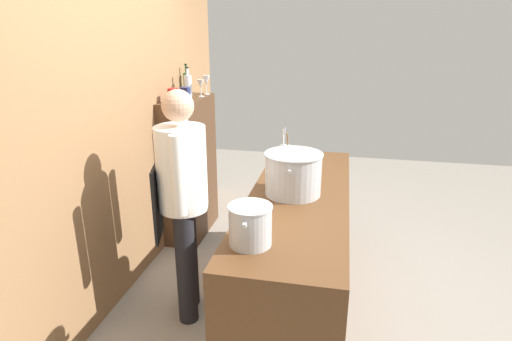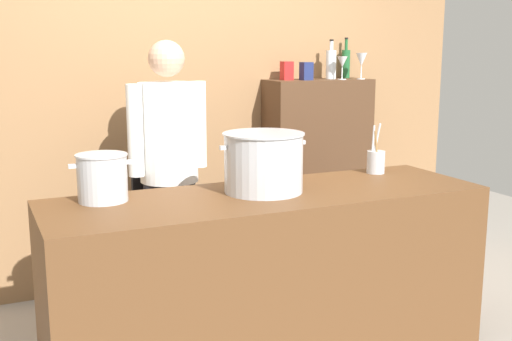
{
  "view_description": "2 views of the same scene",
  "coord_description": "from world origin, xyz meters",
  "px_view_note": "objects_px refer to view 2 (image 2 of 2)",
  "views": [
    {
      "loc": [
        -2.79,
        -0.26,
        2.03
      ],
      "look_at": [
        0.11,
        0.34,
        1.02
      ],
      "focal_mm": 29.48,
      "sensor_mm": 36.0,
      "label": 1
    },
    {
      "loc": [
        -1.34,
        -2.8,
        1.63
      ],
      "look_at": [
        0.12,
        0.41,
        0.93
      ],
      "focal_mm": 44.68,
      "sensor_mm": 36.0,
      "label": 2
    }
  ],
  "objects_px": {
    "wine_glass_tall": "(361,60)",
    "wine_bottle_green": "(346,63)",
    "chef": "(169,160)",
    "spice_tin_navy": "(306,71)",
    "spice_tin_red": "(287,71)",
    "utensil_crock": "(376,161)",
    "wine_glass_short": "(342,63)",
    "stockpot_large": "(264,162)",
    "wine_bottle_clear": "(331,64)",
    "stockpot_small": "(102,178)"
  },
  "relations": [
    {
      "from": "chef",
      "to": "wine_glass_short",
      "type": "height_order",
      "value": "chef"
    },
    {
      "from": "chef",
      "to": "wine_bottle_green",
      "type": "bearing_deg",
      "value": -178.02
    },
    {
      "from": "stockpot_small",
      "to": "wine_bottle_green",
      "type": "relative_size",
      "value": 1.04
    },
    {
      "from": "spice_tin_red",
      "to": "spice_tin_navy",
      "type": "height_order",
      "value": "spice_tin_red"
    },
    {
      "from": "wine_bottle_green",
      "to": "spice_tin_red",
      "type": "xyz_separation_m",
      "value": [
        -0.53,
        -0.07,
        -0.05
      ]
    },
    {
      "from": "chef",
      "to": "wine_glass_tall",
      "type": "xyz_separation_m",
      "value": [
        1.53,
        0.31,
        0.56
      ]
    },
    {
      "from": "spice_tin_red",
      "to": "chef",
      "type": "bearing_deg",
      "value": -156.13
    },
    {
      "from": "wine_bottle_green",
      "to": "stockpot_large",
      "type": "bearing_deg",
      "value": -135.29
    },
    {
      "from": "chef",
      "to": "wine_bottle_green",
      "type": "xyz_separation_m",
      "value": [
        1.53,
        0.52,
        0.54
      ]
    },
    {
      "from": "chef",
      "to": "wine_bottle_clear",
      "type": "height_order",
      "value": "wine_bottle_clear"
    },
    {
      "from": "wine_bottle_clear",
      "to": "stockpot_large",
      "type": "bearing_deg",
      "value": -132.9
    },
    {
      "from": "stockpot_large",
      "to": "spice_tin_red",
      "type": "distance_m",
      "value": 1.43
    },
    {
      "from": "wine_bottle_clear",
      "to": "wine_glass_tall",
      "type": "height_order",
      "value": "wine_bottle_clear"
    },
    {
      "from": "chef",
      "to": "wine_glass_tall",
      "type": "relative_size",
      "value": 8.89
    },
    {
      "from": "wine_bottle_green",
      "to": "spice_tin_red",
      "type": "relative_size",
      "value": 2.3
    },
    {
      "from": "spice_tin_navy",
      "to": "wine_bottle_green",
      "type": "bearing_deg",
      "value": 18.72
    },
    {
      "from": "stockpot_small",
      "to": "wine_glass_short",
      "type": "distance_m",
      "value": 2.14
    },
    {
      "from": "wine_bottle_green",
      "to": "wine_glass_short",
      "type": "xyz_separation_m",
      "value": [
        -0.16,
        -0.2,
        0.01
      ]
    },
    {
      "from": "spice_tin_navy",
      "to": "chef",
      "type": "bearing_deg",
      "value": -161.44
    },
    {
      "from": "stockpot_small",
      "to": "utensil_crock",
      "type": "bearing_deg",
      "value": 1.07
    },
    {
      "from": "stockpot_small",
      "to": "spice_tin_navy",
      "type": "height_order",
      "value": "spice_tin_navy"
    },
    {
      "from": "stockpot_large",
      "to": "utensil_crock",
      "type": "distance_m",
      "value": 0.82
    },
    {
      "from": "wine_bottle_clear",
      "to": "spice_tin_navy",
      "type": "relative_size",
      "value": 2.27
    },
    {
      "from": "stockpot_large",
      "to": "spice_tin_navy",
      "type": "relative_size",
      "value": 3.79
    },
    {
      "from": "stockpot_large",
      "to": "spice_tin_red",
      "type": "height_order",
      "value": "spice_tin_red"
    },
    {
      "from": "utensil_crock",
      "to": "spice_tin_navy",
      "type": "height_order",
      "value": "spice_tin_navy"
    },
    {
      "from": "spice_tin_red",
      "to": "spice_tin_navy",
      "type": "relative_size",
      "value": 1.04
    },
    {
      "from": "stockpot_large",
      "to": "stockpot_small",
      "type": "bearing_deg",
      "value": 170.02
    },
    {
      "from": "wine_glass_tall",
      "to": "wine_bottle_green",
      "type": "bearing_deg",
      "value": 90.03
    },
    {
      "from": "stockpot_large",
      "to": "wine_bottle_green",
      "type": "relative_size",
      "value": 1.59
    },
    {
      "from": "wine_bottle_green",
      "to": "wine_glass_tall",
      "type": "bearing_deg",
      "value": -89.97
    },
    {
      "from": "wine_bottle_green",
      "to": "utensil_crock",
      "type": "bearing_deg",
      "value": -113.09
    },
    {
      "from": "spice_tin_red",
      "to": "wine_glass_short",
      "type": "bearing_deg",
      "value": -19.32
    },
    {
      "from": "wine_glass_tall",
      "to": "spice_tin_red",
      "type": "xyz_separation_m",
      "value": [
        -0.53,
        0.13,
        -0.07
      ]
    },
    {
      "from": "stockpot_small",
      "to": "wine_glass_tall",
      "type": "distance_m",
      "value": 2.28
    },
    {
      "from": "wine_bottle_clear",
      "to": "wine_glass_short",
      "type": "relative_size",
      "value": 1.72
    },
    {
      "from": "stockpot_large",
      "to": "wine_glass_tall",
      "type": "relative_size",
      "value": 2.51
    },
    {
      "from": "utensil_crock",
      "to": "wine_glass_short",
      "type": "height_order",
      "value": "wine_glass_short"
    },
    {
      "from": "chef",
      "to": "spice_tin_navy",
      "type": "xyz_separation_m",
      "value": [
        1.12,
        0.38,
        0.49
      ]
    },
    {
      "from": "spice_tin_red",
      "to": "wine_glass_tall",
      "type": "bearing_deg",
      "value": -14.29
    },
    {
      "from": "wine_glass_tall",
      "to": "spice_tin_red",
      "type": "bearing_deg",
      "value": 165.71
    },
    {
      "from": "utensil_crock",
      "to": "stockpot_large",
      "type": "bearing_deg",
      "value": -168.19
    },
    {
      "from": "chef",
      "to": "utensil_crock",
      "type": "height_order",
      "value": "chef"
    },
    {
      "from": "stockpot_small",
      "to": "spice_tin_red",
      "type": "xyz_separation_m",
      "value": [
        1.5,
        1.03,
        0.44
      ]
    },
    {
      "from": "stockpot_large",
      "to": "utensil_crock",
      "type": "relative_size",
      "value": 1.62
    },
    {
      "from": "spice_tin_navy",
      "to": "utensil_crock",
      "type": "bearing_deg",
      "value": -92.96
    },
    {
      "from": "chef",
      "to": "wine_bottle_green",
      "type": "relative_size",
      "value": 5.62
    },
    {
      "from": "wine_bottle_green",
      "to": "spice_tin_red",
      "type": "height_order",
      "value": "wine_bottle_green"
    },
    {
      "from": "wine_bottle_clear",
      "to": "wine_bottle_green",
      "type": "relative_size",
      "value": 0.95
    },
    {
      "from": "chef",
      "to": "stockpot_large",
      "type": "bearing_deg",
      "value": 94.4
    }
  ]
}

